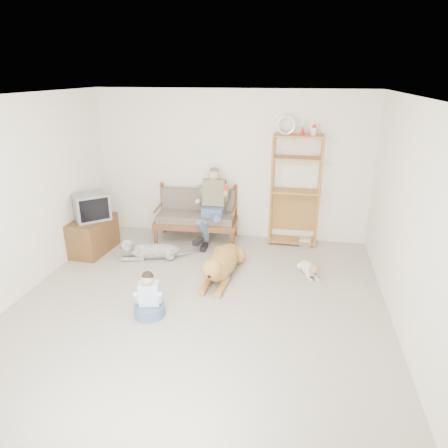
% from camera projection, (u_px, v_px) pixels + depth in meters
% --- Properties ---
extents(floor, '(5.50, 5.50, 0.00)m').
position_uv_depth(floor, '(196.00, 312.00, 5.25)').
color(floor, '#BDB8A6').
rests_on(floor, ground).
extents(ceiling, '(5.50, 5.50, 0.00)m').
position_uv_depth(ceiling, '(189.00, 98.00, 4.28)').
color(ceiling, white).
rests_on(ceiling, ground).
extents(wall_back, '(5.00, 0.00, 5.00)m').
position_uv_depth(wall_back, '(231.00, 166.00, 7.29)').
color(wall_back, white).
rests_on(wall_back, ground).
extents(wall_front, '(5.00, 0.00, 5.00)m').
position_uv_depth(wall_front, '(68.00, 378.00, 2.24)').
color(wall_front, white).
rests_on(wall_front, ground).
extents(wall_left, '(0.00, 5.50, 5.50)m').
position_uv_depth(wall_left, '(7.00, 204.00, 5.19)').
color(wall_left, white).
rests_on(wall_left, ground).
extents(wall_right, '(0.00, 5.50, 5.50)m').
position_uv_depth(wall_right, '(416.00, 230.00, 4.34)').
color(wall_right, white).
rests_on(wall_right, ground).
extents(loveseat, '(1.54, 0.80, 0.95)m').
position_uv_depth(loveseat, '(197.00, 214.00, 7.41)').
color(loveseat, brown).
rests_on(loveseat, ground).
extents(man, '(0.53, 0.75, 1.22)m').
position_uv_depth(man, '(211.00, 211.00, 7.09)').
color(man, slate).
rests_on(man, loveseat).
extents(etagere, '(0.88, 0.38, 2.29)m').
position_uv_depth(etagere, '(295.00, 190.00, 7.03)').
color(etagere, '#A87535').
rests_on(etagere, ground).
extents(book_stack, '(0.21, 0.16, 0.13)m').
position_uv_depth(book_stack, '(305.00, 242.00, 7.27)').
color(book_stack, silver).
rests_on(book_stack, ground).
extents(tv_stand, '(0.57, 0.94, 0.60)m').
position_uv_depth(tv_stand, '(93.00, 235.00, 6.93)').
color(tv_stand, brown).
rests_on(tv_stand, ground).
extents(crt_tv, '(0.71, 0.70, 0.46)m').
position_uv_depth(crt_tv, '(91.00, 206.00, 6.74)').
color(crt_tv, slate).
rests_on(crt_tv, tv_stand).
extents(wall_outlet, '(0.12, 0.02, 0.08)m').
position_uv_depth(wall_outlet, '(168.00, 216.00, 7.86)').
color(wall_outlet, silver).
rests_on(wall_outlet, ground).
extents(golden_retriever, '(0.50, 1.70, 0.51)m').
position_uv_depth(golden_retriever, '(221.00, 264.00, 6.11)').
color(golden_retriever, '#B48A3E').
rests_on(golden_retriever, ground).
extents(shaggy_dog, '(1.17, 0.50, 0.36)m').
position_uv_depth(shaggy_dog, '(149.00, 250.00, 6.72)').
color(shaggy_dog, silver).
rests_on(shaggy_dog, ground).
extents(terrier, '(0.33, 0.63, 0.25)m').
position_uv_depth(terrier, '(309.00, 269.00, 6.17)').
color(terrier, white).
rests_on(terrier, ground).
extents(child, '(0.40, 0.40, 0.63)m').
position_uv_depth(child, '(149.00, 300.00, 5.12)').
color(child, slate).
rests_on(child, ground).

